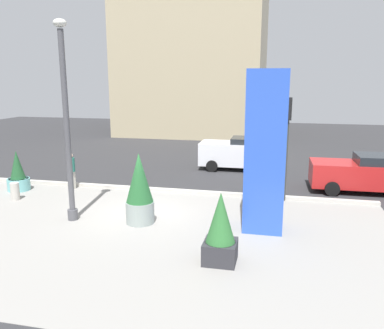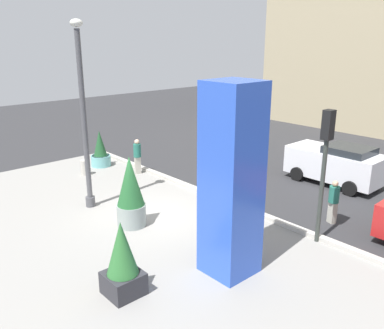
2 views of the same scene
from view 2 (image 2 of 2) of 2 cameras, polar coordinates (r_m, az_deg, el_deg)
name	(u,v)px [view 2 (image 2 of 2)]	position (r m, az deg, el deg)	size (l,w,h in m)	color
ground_plane	(223,191)	(17.66, 4.34, -3.69)	(60.00, 60.00, 0.00)	#2D2D30
plaza_pavement	(99,233)	(14.30, -12.83, -9.38)	(18.00, 10.00, 0.02)	gray
curb_strip	(208,194)	(17.05, 2.29, -4.16)	(18.00, 0.24, 0.16)	#B7B2A8
lamp_post	(84,121)	(15.56, -14.86, 5.88)	(0.44, 0.44, 6.94)	#4C4C51
art_pillar_blue	(232,182)	(10.86, 5.55, -2.45)	(1.30, 1.30, 5.32)	blue
potted_plant_by_pillar	(131,193)	(14.19, -8.59, -3.93)	(1.01, 1.01, 2.52)	gray
potted_plant_curbside	(122,261)	(10.67, -9.72, -13.12)	(0.91, 0.91, 2.03)	#2D2D33
potted_plant_mid_plaza	(100,152)	(21.31, -12.69, 1.72)	(1.00, 1.00, 1.85)	#6BB2B2
concrete_bollard	(85,168)	(20.13, -14.80, -0.44)	(0.36, 0.36, 0.75)	#B2ADA3
traffic_light_corner	(325,155)	(13.02, 18.12, 1.22)	(0.28, 0.42, 4.29)	#333833
car_intersection	(336,163)	(19.33, 19.44, 0.16)	(4.15, 2.07, 1.82)	silver
pedestrian_on_sidewalk	(334,200)	(15.20, 19.19, -4.68)	(0.46, 0.46, 1.58)	#B2AD9E
pedestrian_by_curb	(137,155)	(19.71, -7.65, 1.37)	(0.46, 0.46, 1.71)	#B2AD9E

